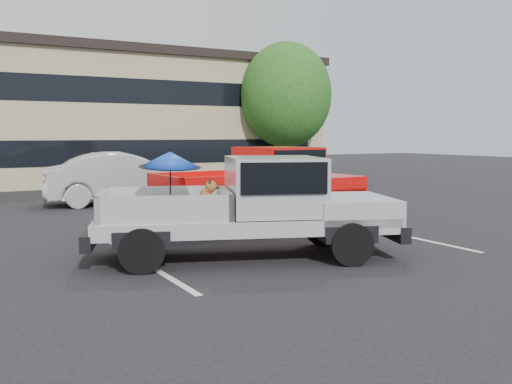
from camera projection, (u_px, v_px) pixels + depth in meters
ground at (344, 265)px, 10.02m from camera, size 90.00×90.00×0.00m
stripe_left at (143, 262)px, 10.28m from camera, size 0.12×5.00×0.01m
stripe_right at (392, 233)px, 13.23m from camera, size 0.12×5.00×0.01m
motel_building at (116, 116)px, 28.84m from camera, size 20.40×8.40×6.30m
tree_right at (286, 95)px, 27.86m from camera, size 4.46×4.46×6.78m
tree_back at (169, 98)px, 33.29m from camera, size 4.68×4.68×7.11m
silver_pickup at (262, 201)px, 10.58m from camera, size 6.02×3.83×2.06m
red_pickup at (272, 181)px, 15.02m from camera, size 6.06×2.49×1.96m
silver_sedan at (126, 178)px, 18.78m from camera, size 5.43×2.68×1.71m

